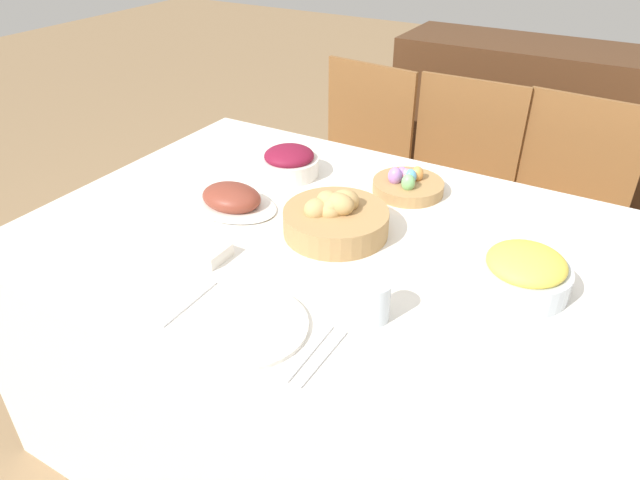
{
  "coord_description": "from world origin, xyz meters",
  "views": [
    {
      "loc": [
        0.58,
        -1.09,
        1.51
      ],
      "look_at": [
        -0.01,
        -0.08,
        0.78
      ],
      "focal_mm": 32.0,
      "sensor_mm": 36.0,
      "label": 1
    }
  ],
  "objects_px": {
    "bread_basket": "(335,218)",
    "knife": "(310,353)",
    "ham_platter": "(232,199)",
    "spoon": "(323,358)",
    "chair_far_center": "(451,190)",
    "pineapple_bowl": "(524,272)",
    "fork": "(190,303)",
    "drinking_cup": "(374,301)",
    "chair_far_right": "(557,215)",
    "butter_dish": "(201,250)",
    "chair_far_left": "(352,166)",
    "beet_salad_bowl": "(289,162)",
    "dinner_plate": "(246,326)",
    "sideboard": "(522,140)",
    "egg_basket": "(408,185)"
  },
  "relations": [
    {
      "from": "sideboard",
      "to": "beet_salad_bowl",
      "type": "bearing_deg",
      "value": -107.41
    },
    {
      "from": "pineapple_bowl",
      "to": "egg_basket",
      "type": "bearing_deg",
      "value": 142.42
    },
    {
      "from": "chair_far_left",
      "to": "fork",
      "type": "relative_size",
      "value": 5.11
    },
    {
      "from": "chair_far_left",
      "to": "chair_far_right",
      "type": "bearing_deg",
      "value": 6.85
    },
    {
      "from": "chair_far_right",
      "to": "pineapple_bowl",
      "type": "distance_m",
      "value": 0.95
    },
    {
      "from": "knife",
      "to": "butter_dish",
      "type": "distance_m",
      "value": 0.44
    },
    {
      "from": "chair_far_left",
      "to": "fork",
      "type": "height_order",
      "value": "chair_far_left"
    },
    {
      "from": "bread_basket",
      "to": "drinking_cup",
      "type": "height_order",
      "value": "bread_basket"
    },
    {
      "from": "spoon",
      "to": "chair_far_center",
      "type": "bearing_deg",
      "value": 97.95
    },
    {
      "from": "egg_basket",
      "to": "drinking_cup",
      "type": "xyz_separation_m",
      "value": [
        0.16,
        -0.57,
        0.02
      ]
    },
    {
      "from": "egg_basket",
      "to": "pineapple_bowl",
      "type": "distance_m",
      "value": 0.51
    },
    {
      "from": "bread_basket",
      "to": "ham_platter",
      "type": "bearing_deg",
      "value": -176.61
    },
    {
      "from": "chair_far_right",
      "to": "butter_dish",
      "type": "relative_size",
      "value": 6.47
    },
    {
      "from": "chair_far_left",
      "to": "sideboard",
      "type": "height_order",
      "value": "sideboard"
    },
    {
      "from": "chair_far_center",
      "to": "ham_platter",
      "type": "distance_m",
      "value": 1.02
    },
    {
      "from": "pineapple_bowl",
      "to": "drinking_cup",
      "type": "bearing_deg",
      "value": -133.77
    },
    {
      "from": "bread_basket",
      "to": "knife",
      "type": "bearing_deg",
      "value": -67.33
    },
    {
      "from": "dinner_plate",
      "to": "beet_salad_bowl",
      "type": "bearing_deg",
      "value": 115.73
    },
    {
      "from": "sideboard",
      "to": "knife",
      "type": "relative_size",
      "value": 7.03
    },
    {
      "from": "chair_far_center",
      "to": "knife",
      "type": "height_order",
      "value": "chair_far_center"
    },
    {
      "from": "butter_dish",
      "to": "dinner_plate",
      "type": "bearing_deg",
      "value": -32.19
    },
    {
      "from": "egg_basket",
      "to": "drinking_cup",
      "type": "bearing_deg",
      "value": -73.95
    },
    {
      "from": "chair_far_right",
      "to": "egg_basket",
      "type": "distance_m",
      "value": 0.75
    },
    {
      "from": "sideboard",
      "to": "beet_salad_bowl",
      "type": "relative_size",
      "value": 6.73
    },
    {
      "from": "knife",
      "to": "dinner_plate",
      "type": "bearing_deg",
      "value": 179.24
    },
    {
      "from": "egg_basket",
      "to": "beet_salad_bowl",
      "type": "distance_m",
      "value": 0.37
    },
    {
      "from": "ham_platter",
      "to": "dinner_plate",
      "type": "height_order",
      "value": "ham_platter"
    },
    {
      "from": "chair_far_left",
      "to": "knife",
      "type": "relative_size",
      "value": 5.11
    },
    {
      "from": "chair_far_center",
      "to": "spoon",
      "type": "xyz_separation_m",
      "value": [
        0.17,
        -1.31,
        0.26
      ]
    },
    {
      "from": "egg_basket",
      "to": "ham_platter",
      "type": "xyz_separation_m",
      "value": [
        -0.39,
        -0.33,
        -0.0
      ]
    },
    {
      "from": "dinner_plate",
      "to": "knife",
      "type": "distance_m",
      "value": 0.15
    },
    {
      "from": "drinking_cup",
      "to": "spoon",
      "type": "bearing_deg",
      "value": -100.85
    },
    {
      "from": "spoon",
      "to": "knife",
      "type": "bearing_deg",
      "value": -179.24
    },
    {
      "from": "chair_far_left",
      "to": "dinner_plate",
      "type": "xyz_separation_m",
      "value": [
        0.43,
        -1.31,
        0.26
      ]
    },
    {
      "from": "spoon",
      "to": "dinner_plate",
      "type": "bearing_deg",
      "value": -179.24
    },
    {
      "from": "chair_far_left",
      "to": "drinking_cup",
      "type": "xyz_separation_m",
      "value": [
        0.64,
        -1.15,
        0.3
      ]
    },
    {
      "from": "pineapple_bowl",
      "to": "fork",
      "type": "relative_size",
      "value": 1.17
    },
    {
      "from": "chair_far_center",
      "to": "ham_platter",
      "type": "xyz_separation_m",
      "value": [
        -0.36,
        -0.91,
        0.28
      ]
    },
    {
      "from": "ham_platter",
      "to": "spoon",
      "type": "height_order",
      "value": "ham_platter"
    },
    {
      "from": "chair_far_right",
      "to": "drinking_cup",
      "type": "relative_size",
      "value": 9.92
    },
    {
      "from": "bread_basket",
      "to": "pineapple_bowl",
      "type": "bearing_deg",
      "value": -0.62
    },
    {
      "from": "sideboard",
      "to": "pineapple_bowl",
      "type": "bearing_deg",
      "value": -78.42
    },
    {
      "from": "knife",
      "to": "butter_dish",
      "type": "height_order",
      "value": "butter_dish"
    },
    {
      "from": "chair_far_right",
      "to": "knife",
      "type": "distance_m",
      "value": 1.36
    },
    {
      "from": "sideboard",
      "to": "pineapple_bowl",
      "type": "xyz_separation_m",
      "value": [
        0.33,
        -1.62,
        0.33
      ]
    },
    {
      "from": "pineapple_bowl",
      "to": "knife",
      "type": "distance_m",
      "value": 0.51
    },
    {
      "from": "chair_far_center",
      "to": "spoon",
      "type": "relative_size",
      "value": 5.11
    },
    {
      "from": "egg_basket",
      "to": "ham_platter",
      "type": "distance_m",
      "value": 0.51
    },
    {
      "from": "butter_dish",
      "to": "chair_far_left",
      "type": "bearing_deg",
      "value": 98.59
    },
    {
      "from": "chair_far_center",
      "to": "beet_salad_bowl",
      "type": "height_order",
      "value": "chair_far_center"
    }
  ]
}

